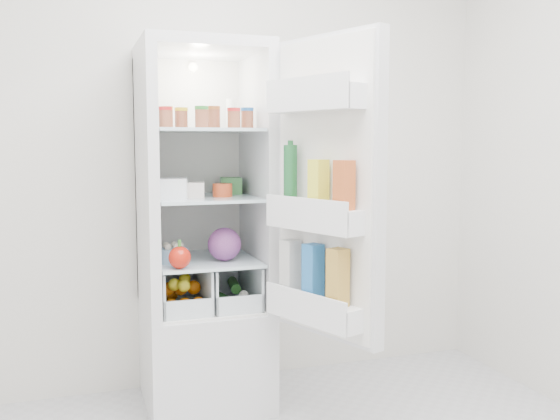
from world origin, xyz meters
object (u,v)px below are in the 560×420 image
object	(u,v)px
refrigerator	(202,272)
red_cabbage	(224,244)
fridge_door	(324,196)
mushroom_bowl	(173,256)

from	to	relation	value
refrigerator	red_cabbage	xyz separation A→B (m)	(0.08, -0.15, 0.16)
fridge_door	refrigerator	bearing A→B (deg)	12.56
refrigerator	mushroom_bowl	world-z (taller)	refrigerator
fridge_door	mushroom_bowl	bearing A→B (deg)	28.18
red_cabbage	fridge_door	world-z (taller)	fridge_door
refrigerator	fridge_door	size ratio (longest dim) A/B	1.38
red_cabbage	mushroom_bowl	distance (m)	0.25
mushroom_bowl	fridge_door	world-z (taller)	fridge_door
red_cabbage	mushroom_bowl	world-z (taller)	red_cabbage
refrigerator	mushroom_bowl	xyz separation A→B (m)	(-0.17, -0.12, 0.12)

